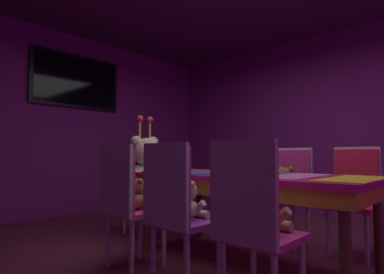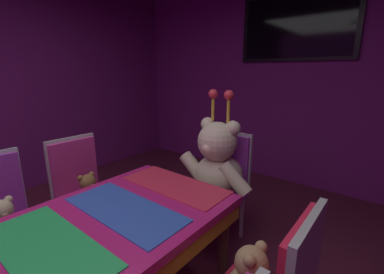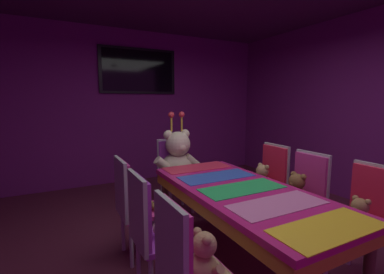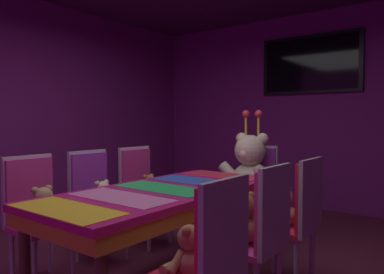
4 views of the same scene
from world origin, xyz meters
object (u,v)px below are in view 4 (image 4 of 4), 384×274
(chair_left_0, at_px, (34,205))
(teddy_right_0, at_px, (189,253))
(teddy_right_2, at_px, (282,208))
(wall_tv, at_px, (310,64))
(chair_right_2, at_px, (300,210))
(teddy_left_1, at_px, (103,198))
(banquet_table, at_px, (163,200))
(teddy_left_2, at_px, (150,189))
(chair_right_0, at_px, (212,255))
(chair_left_1, at_px, (93,193))
(teddy_right_1, at_px, (243,221))
(chair_left_2, at_px, (140,185))
(king_teddy_bear, at_px, (250,169))
(chair_right_1, at_px, (264,226))
(throne_chair, at_px, (257,181))
(teddy_left_0, at_px, (44,209))

(chair_left_0, xyz_separation_m, teddy_right_0, (1.59, -0.04, -0.02))
(teddy_right_2, distance_m, wall_tv, 3.03)
(chair_right_2, bearing_deg, teddy_left_1, 18.62)
(banquet_table, distance_m, teddy_left_2, 0.94)
(chair_right_0, bearing_deg, chair_right_2, -90.01)
(chair_left_1, height_order, teddy_right_1, chair_left_1)
(banquet_table, xyz_separation_m, chair_left_0, (-0.86, -0.57, -0.06))
(chair_left_2, relative_size, teddy_right_2, 3.05)
(chair_left_0, bearing_deg, teddy_right_0, -1.44)
(chair_left_2, distance_m, chair_right_2, 1.73)
(chair_left_2, height_order, chair_right_2, same)
(chair_left_0, bearing_deg, teddy_right_1, 20.51)
(chair_right_0, relative_size, king_teddy_bear, 1.08)
(teddy_left_2, relative_size, chair_right_0, 0.28)
(teddy_left_2, bearing_deg, teddy_right_0, -39.79)
(banquet_table, xyz_separation_m, chair_right_0, (0.87, -0.61, -0.06))
(teddy_right_0, height_order, chair_right_1, chair_right_1)
(teddy_right_2, height_order, throne_chair, throne_chair)
(teddy_left_0, distance_m, chair_right_2, 1.94)
(chair_left_0, distance_m, teddy_right_1, 1.66)
(teddy_right_1, bearing_deg, chair_left_1, -0.14)
(teddy_left_1, distance_m, chair_right_1, 1.57)
(teddy_left_1, height_order, wall_tv, wall_tv)
(wall_tv, bearing_deg, chair_right_2, -71.09)
(chair_right_0, bearing_deg, chair_right_1, -87.35)
(teddy_right_2, distance_m, king_teddy_bear, 1.10)
(teddy_right_0, height_order, throne_chair, throne_chair)
(banquet_table, height_order, teddy_right_0, banquet_table)
(king_teddy_bear, bearing_deg, teddy_right_2, 41.80)
(chair_left_2, height_order, wall_tv, wall_tv)
(teddy_left_2, distance_m, throne_chair, 1.19)
(chair_right_1, bearing_deg, teddy_right_2, -77.92)
(chair_left_1, relative_size, chair_right_0, 1.00)
(chair_right_1, xyz_separation_m, throne_chair, (-0.84, 1.53, 0.00))
(throne_chair, bearing_deg, wall_tv, 180.00)
(chair_left_2, relative_size, chair_right_0, 1.00)
(chair_left_0, distance_m, chair_left_1, 0.59)
(chair_left_2, distance_m, chair_right_1, 1.80)
(king_teddy_bear, bearing_deg, teddy_right_1, 27.18)
(wall_tv, bearing_deg, teddy_right_0, -78.88)
(throne_chair, bearing_deg, chair_left_0, -22.13)
(teddy_left_1, bearing_deg, chair_left_0, -102.40)
(chair_left_0, xyz_separation_m, king_teddy_bear, (0.86, 1.94, 0.15))
(teddy_right_1, bearing_deg, throne_chair, -65.48)
(teddy_left_2, relative_size, throne_chair, 0.28)
(teddy_right_0, bearing_deg, teddy_left_0, -1.58)
(chair_left_1, bearing_deg, chair_right_1, -0.12)
(chair_left_1, relative_size, teddy_right_0, 3.43)
(chair_left_2, height_order, throne_chair, same)
(chair_left_1, distance_m, teddy_left_2, 0.60)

